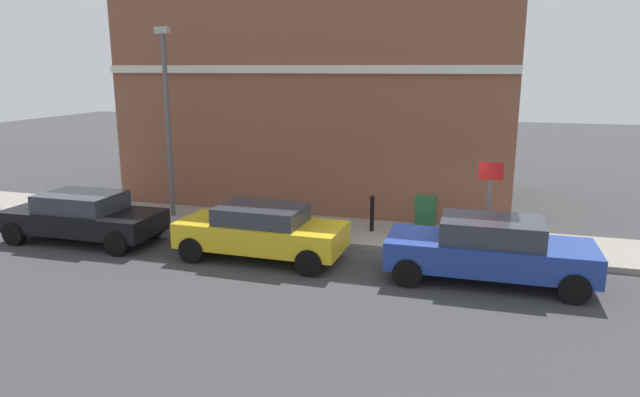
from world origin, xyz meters
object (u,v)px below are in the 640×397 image
(car_blue, at_px, (489,249))
(utility_cabinet, at_px, (425,218))
(bollard_near_cabinet, at_px, (372,212))
(car_yellow, at_px, (261,231))
(lamppost, at_px, (167,115))
(car_black, at_px, (83,216))
(street_sign, at_px, (489,192))

(car_blue, height_order, utility_cabinet, car_blue)
(car_blue, height_order, bollard_near_cabinet, car_blue)
(car_yellow, bearing_deg, lamppost, -31.98)
(utility_cabinet, relative_size, lamppost, 0.20)
(car_blue, height_order, lamppost, lamppost)
(car_black, bearing_deg, utility_cabinet, -164.14)
(bollard_near_cabinet, xyz_separation_m, lamppost, (-0.06, 6.36, 2.60))
(utility_cabinet, bearing_deg, bollard_near_cabinet, 86.20)
(car_blue, height_order, street_sign, street_sign)
(utility_cabinet, bearing_deg, lamppost, 89.73)
(bollard_near_cabinet, height_order, lamppost, lamppost)
(car_yellow, bearing_deg, utility_cabinet, -144.04)
(lamppost, bearing_deg, bollard_near_cabinet, -89.43)
(car_yellow, xyz_separation_m, bollard_near_cabinet, (2.73, -2.25, -0.03))
(bollard_near_cabinet, bearing_deg, lamppost, 90.57)
(bollard_near_cabinet, xyz_separation_m, street_sign, (-0.84, -3.14, 0.96))
(car_black, xyz_separation_m, utility_cabinet, (2.66, -9.02, -0.04))
(car_black, bearing_deg, lamppost, -113.81)
(car_blue, relative_size, street_sign, 1.96)
(street_sign, relative_size, lamppost, 0.40)
(car_blue, height_order, car_yellow, car_blue)
(bollard_near_cabinet, height_order, street_sign, street_sign)
(lamppost, bearing_deg, car_black, 156.74)
(utility_cabinet, xyz_separation_m, bollard_near_cabinet, (0.10, 1.51, 0.02))
(car_yellow, height_order, utility_cabinet, car_yellow)
(street_sign, bearing_deg, car_black, 100.19)
(lamppost, bearing_deg, street_sign, -94.69)
(car_yellow, bearing_deg, car_blue, -178.93)
(car_black, height_order, lamppost, lamppost)
(utility_cabinet, distance_m, bollard_near_cabinet, 1.51)
(street_sign, height_order, lamppost, lamppost)
(car_black, distance_m, street_sign, 10.87)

